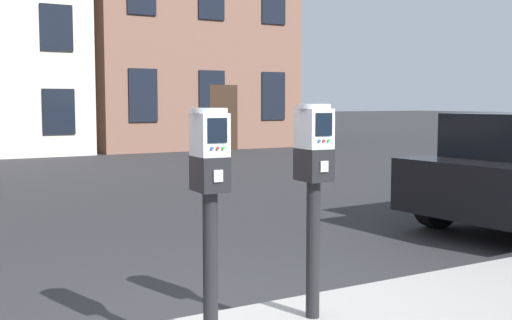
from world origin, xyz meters
The scene contains 3 objects.
parking_meter_near_kerb centered at (-0.25, -0.23, 1.09)m, with size 0.23×0.26×1.38m.
parking_meter_twin_adjacent centered at (0.50, -0.23, 1.11)m, with size 0.23×0.26×1.41m.
townhouse_grey_stucco centered at (7.29, 18.39, 4.78)m, with size 6.92×7.10×9.56m.
Camera 1 is at (-1.92, -3.63, 1.56)m, focal length 45.29 mm.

